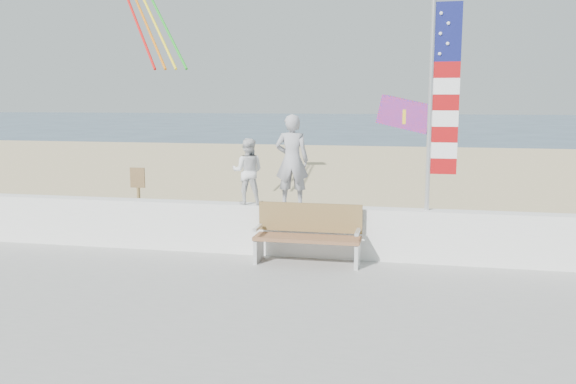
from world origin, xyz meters
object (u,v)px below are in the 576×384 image
child (248,171)px  flag (439,96)px  bench (308,233)px  adult (292,160)px

child → flag: flag is taller
bench → flag: bearing=12.3°
bench → adult: bearing=129.5°
child → flag: 3.53m
adult → bench: (0.38, -0.45, -1.20)m
adult → child: (-0.80, 0.00, -0.22)m
flag → bench: bearing=-167.7°
child → bench: child is taller
adult → bench: adult is taller
adult → child: 0.83m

